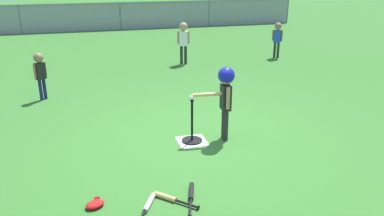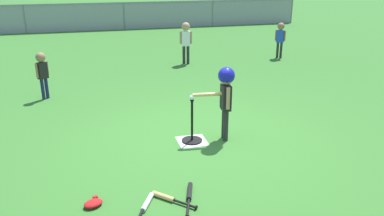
{
  "view_description": "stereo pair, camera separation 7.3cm",
  "coord_description": "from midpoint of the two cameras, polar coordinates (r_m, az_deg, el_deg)",
  "views": [
    {
      "loc": [
        -1.67,
        -5.42,
        2.55
      ],
      "look_at": [
        -0.17,
        -0.14,
        0.55
      ],
      "focal_mm": 36.25,
      "sensor_mm": 36.0,
      "label": 1
    },
    {
      "loc": [
        -1.6,
        -5.44,
        2.55
      ],
      "look_at": [
        -0.17,
        -0.14,
        0.55
      ],
      "focal_mm": 36.25,
      "sensor_mm": 36.0,
      "label": 2
    }
  ],
  "objects": [
    {
      "name": "glove_by_plate",
      "position": [
        4.64,
        -13.87,
        -13.44
      ],
      "size": [
        0.27,
        0.24,
        0.07
      ],
      "color": "#B21919",
      "rests_on": "ground_plane"
    },
    {
      "name": "spare_bat_black",
      "position": [
        4.67,
        0.06,
        -12.63
      ],
      "size": [
        0.26,
        0.66,
        0.06
      ],
      "color": "black",
      "rests_on": "ground_plane"
    },
    {
      "name": "spare_bat_silver",
      "position": [
        4.51,
        -6.4,
        -14.09
      ],
      "size": [
        0.35,
        0.6,
        0.06
      ],
      "color": "silver",
      "rests_on": "ground_plane"
    },
    {
      "name": "home_plate",
      "position": [
        6.05,
        0.35,
        -4.87
      ],
      "size": [
        0.44,
        0.44,
        0.01
      ],
      "primitive_type": "cube",
      "color": "white",
      "rests_on": "ground_plane"
    },
    {
      "name": "fielder_near_left",
      "position": [
        8.35,
        -20.96,
        5.33
      ],
      "size": [
        0.23,
        0.21,
        0.96
      ],
      "color": "#191E4C",
      "rests_on": "ground_plane"
    },
    {
      "name": "fielder_deep_center",
      "position": [
        11.81,
        13.05,
        10.35
      ],
      "size": [
        0.25,
        0.23,
        1.04
      ],
      "color": "#262626",
      "rests_on": "ground_plane"
    },
    {
      "name": "batter_child",
      "position": [
        5.85,
        5.31,
        2.82
      ],
      "size": [
        0.64,
        0.33,
        1.16
      ],
      "color": "#262626",
      "rests_on": "ground_plane"
    },
    {
      "name": "batting_tee",
      "position": [
        6.0,
        0.35,
        -3.96
      ],
      "size": [
        0.32,
        0.32,
        0.68
      ],
      "color": "black",
      "rests_on": "ground_plane"
    },
    {
      "name": "ground_plane",
      "position": [
        6.22,
        1.53,
        -4.2
      ],
      "size": [
        60.0,
        60.0,
        0.0
      ],
      "primitive_type": "plane",
      "color": "#336B28"
    },
    {
      "name": "outfield_fence",
      "position": [
        17.35,
        -9.85,
        13.34
      ],
      "size": [
        16.06,
        0.06,
        1.15
      ],
      "color": "slate",
      "rests_on": "ground_plane"
    },
    {
      "name": "baseball_on_tee",
      "position": [
        5.78,
        0.36,
        1.56
      ],
      "size": [
        0.07,
        0.07,
        0.07
      ],
      "primitive_type": "sphere",
      "color": "white",
      "rests_on": "batting_tee"
    },
    {
      "name": "spare_bat_wood",
      "position": [
        4.62,
        -3.1,
        -13.09
      ],
      "size": [
        0.46,
        0.46,
        0.06
      ],
      "color": "#DBB266",
      "rests_on": "ground_plane"
    },
    {
      "name": "fielder_near_right",
      "position": [
        10.75,
        -0.71,
        10.33
      ],
      "size": [
        0.33,
        0.23,
        1.15
      ],
      "color": "#262626",
      "rests_on": "ground_plane"
    }
  ]
}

